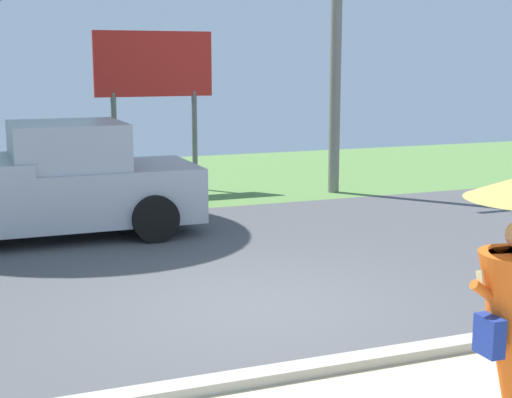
% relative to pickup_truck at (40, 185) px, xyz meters
% --- Properties ---
extents(ground_plane, '(40.00, 22.00, 0.20)m').
position_rel_pickup_truck_xyz_m(ground_plane, '(2.05, -1.69, -0.92)').
color(ground_plane, '#4C4C4F').
extents(pickup_truck, '(5.20, 2.28, 1.88)m').
position_rel_pickup_truck_xyz_m(pickup_truck, '(0.00, 0.00, 0.00)').
color(pickup_truck, '#ADB2BA').
rests_on(pickup_truck, ground_plane).
extents(utility_pole, '(1.80, 0.24, 7.92)m').
position_rel_pickup_truck_xyz_m(utility_pole, '(6.47, 2.12, 3.27)').
color(utility_pole, gray).
rests_on(utility_pole, ground_plane).
extents(roadside_billboard, '(2.60, 0.12, 3.50)m').
position_rel_pickup_truck_xyz_m(roadside_billboard, '(2.84, 3.63, 1.68)').
color(roadside_billboard, slate).
rests_on(roadside_billboard, ground_plane).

